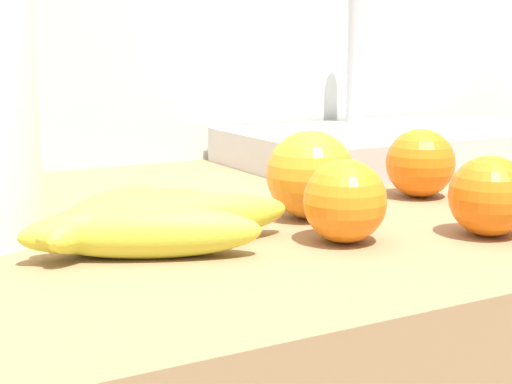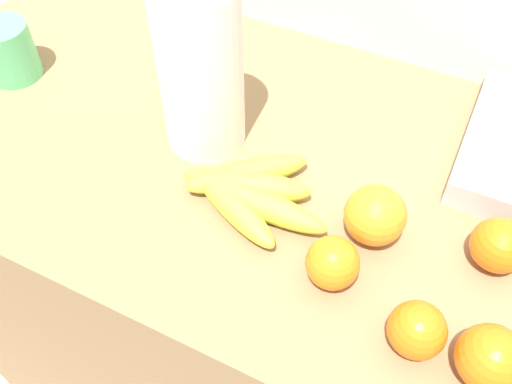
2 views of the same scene
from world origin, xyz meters
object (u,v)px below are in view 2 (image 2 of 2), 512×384
Objects in this scene: orange_back_left at (417,330)px; paper_towel_roll at (200,70)px; banana_bunch at (246,191)px; orange_front at (499,245)px; orange_center at (375,215)px; orange_far_right at (491,359)px; orange_right at (333,263)px; mug at (8,51)px.

paper_towel_roll is at bearing 153.22° from orange_back_left.
banana_bunch is 0.18m from paper_towel_roll.
banana_bunch is 3.10× the size of orange_front.
orange_back_left is at bearing -53.88° from orange_center.
orange_far_right is 0.15m from orange_front.
orange_far_right is 0.20m from orange_right.
orange_center reaches higher than orange_far_right.
orange_far_right is at bearing -36.31° from orange_center.
orange_front reaches higher than orange_right.
orange_front is (0.15, 0.03, -0.00)m from orange_center.
mug is (-0.79, 0.02, 0.01)m from orange_front.
orange_right is (-0.12, 0.04, 0.00)m from orange_back_left.
paper_towel_roll is at bearing 157.39° from orange_far_right.
orange_center is at bearing -4.46° from mug.
banana_bunch is at bearing -172.25° from orange_center.
mug is (-0.81, 0.18, 0.01)m from orange_far_right.
mug is at bearing 178.32° from orange_front.
mug reaches higher than orange_right.
orange_right is at bearing -105.41° from orange_center.
orange_front reaches higher than orange_back_left.
banana_bunch is 0.28m from orange_back_left.
orange_back_left is 0.12m from orange_right.
orange_center is 0.15m from orange_front.
banana_bunch is at bearing -8.87° from mug.
banana_bunch is at bearing 158.78° from orange_back_left.
orange_back_left is 0.43m from paper_towel_roll.
paper_towel_roll reaches higher than orange_center.
orange_far_right is at bearing -11.56° from orange_right.
mug is at bearing -177.86° from paper_towel_roll.
orange_front is (0.32, 0.05, 0.01)m from banana_bunch.
paper_towel_roll is at bearing 175.17° from orange_front.
orange_back_left is 0.16m from orange_center.
orange_center is 0.30m from paper_towel_roll.
mug is (-0.73, 0.18, 0.01)m from orange_back_left.
orange_center is at bearing 7.75° from banana_bunch.
mug is (-0.62, 0.14, 0.01)m from orange_right.
orange_right is (-0.02, -0.09, -0.01)m from orange_center.
mug is (-0.47, 0.07, 0.03)m from banana_bunch.
orange_far_right is 0.83m from mug.
paper_towel_roll reaches higher than orange_back_left.
banana_bunch is at bearing -171.14° from orange_front.
banana_bunch is 2.73× the size of orange_center.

